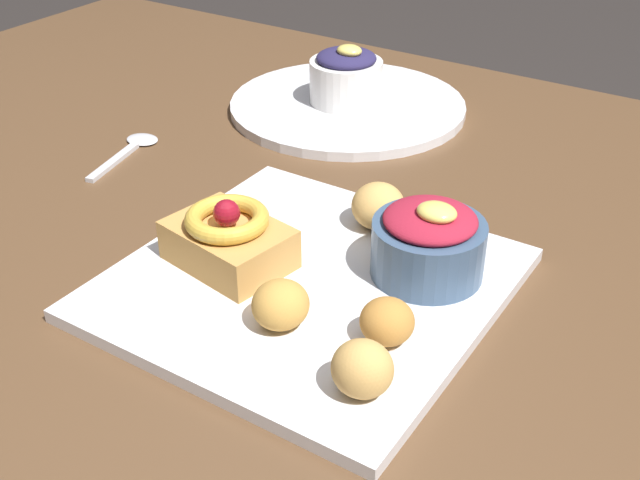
% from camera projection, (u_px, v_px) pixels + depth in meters
% --- Properties ---
extents(dining_table, '(1.55, 1.00, 0.73)m').
position_uv_depth(dining_table, '(322.00, 294.00, 0.83)').
color(dining_table, brown).
rests_on(dining_table, ground_plane).
extents(front_plate, '(0.31, 0.31, 0.01)m').
position_uv_depth(front_plate, '(307.00, 284.00, 0.69)').
color(front_plate, white).
rests_on(front_plate, dining_table).
extents(cake_slice, '(0.12, 0.09, 0.06)m').
position_uv_depth(cake_slice, '(228.00, 238.00, 0.69)').
color(cake_slice, '#C68E47').
rests_on(cake_slice, front_plate).
extents(berry_ramekin, '(0.10, 0.10, 0.07)m').
position_uv_depth(berry_ramekin, '(429.00, 242.00, 0.68)').
color(berry_ramekin, '#3D5675').
rests_on(berry_ramekin, front_plate).
extents(fritter_front, '(0.04, 0.05, 0.04)m').
position_uv_depth(fritter_front, '(281.00, 305.00, 0.62)').
color(fritter_front, gold).
rests_on(fritter_front, front_plate).
extents(fritter_middle, '(0.04, 0.04, 0.04)m').
position_uv_depth(fritter_middle, '(387.00, 321.00, 0.60)').
color(fritter_middle, '#BC7F38').
rests_on(fritter_middle, front_plate).
extents(fritter_back, '(0.05, 0.05, 0.04)m').
position_uv_depth(fritter_back, '(378.00, 206.00, 0.75)').
color(fritter_back, tan).
rests_on(fritter_back, front_plate).
extents(fritter_extra, '(0.04, 0.04, 0.04)m').
position_uv_depth(fritter_extra, '(362.00, 369.00, 0.56)').
color(fritter_extra, tan).
rests_on(fritter_extra, front_plate).
extents(back_plate, '(0.30, 0.30, 0.01)m').
position_uv_depth(back_plate, '(348.00, 106.00, 1.02)').
color(back_plate, white).
rests_on(back_plate, dining_table).
extents(back_ramekin, '(0.09, 0.09, 0.08)m').
position_uv_depth(back_ramekin, '(346.00, 76.00, 1.00)').
color(back_ramekin, white).
rests_on(back_ramekin, back_plate).
extents(spoon, '(0.05, 0.13, 0.00)m').
position_uv_depth(spoon, '(130.00, 149.00, 0.92)').
color(spoon, silver).
rests_on(spoon, dining_table).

